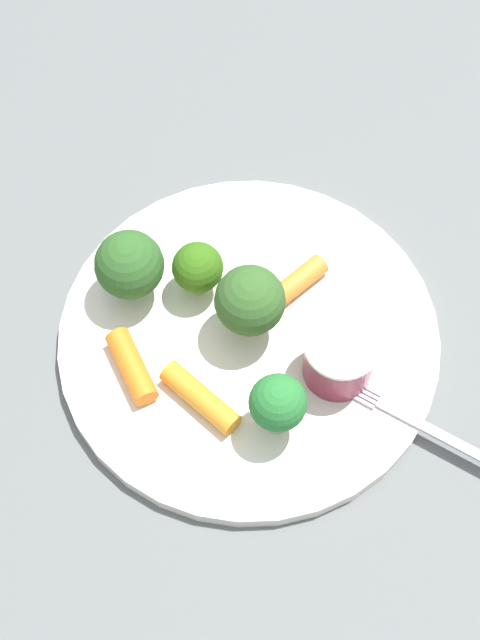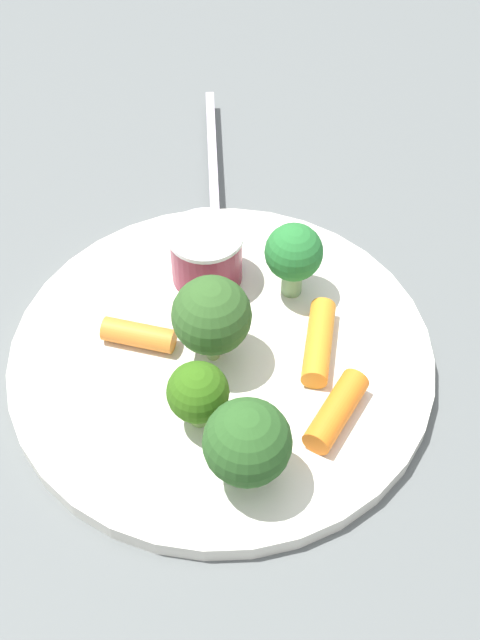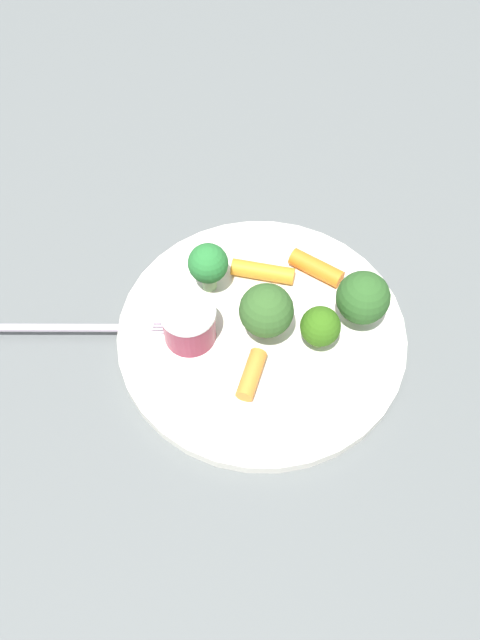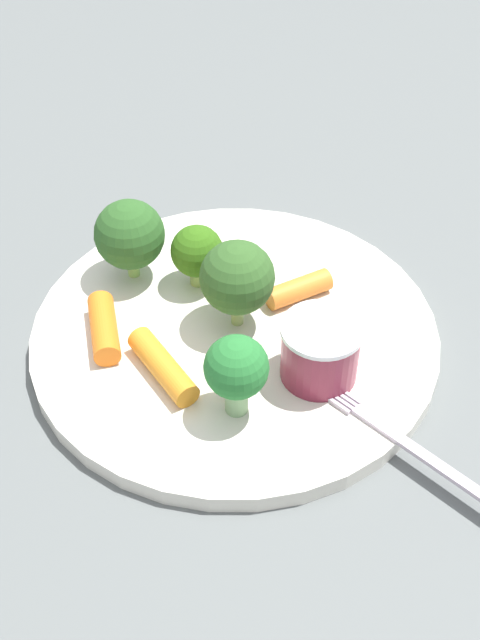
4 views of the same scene
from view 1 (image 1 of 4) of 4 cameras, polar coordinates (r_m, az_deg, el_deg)
ground_plane at (r=0.67m, az=0.53°, el=-1.39°), size 2.40×2.40×0.00m
plate at (r=0.66m, az=0.53°, el=-1.15°), size 0.26×0.26×0.01m
sauce_cup at (r=0.63m, az=5.95°, el=-2.26°), size 0.05×0.05×0.04m
broccoli_floret_0 at (r=0.63m, az=0.45°, el=1.16°), size 0.05×0.05×0.06m
broccoli_floret_1 at (r=0.65m, az=-6.63°, el=3.29°), size 0.05×0.05×0.06m
broccoli_floret_2 at (r=0.65m, az=-2.54°, el=3.11°), size 0.04×0.04×0.05m
broccoli_floret_3 at (r=0.60m, az=2.27°, el=-5.02°), size 0.04×0.04×0.05m
carrot_stick_0 at (r=0.67m, az=3.48°, el=2.31°), size 0.04×0.04×0.02m
carrot_stick_1 at (r=0.63m, az=-2.38°, el=-4.67°), size 0.05×0.06×0.02m
carrot_stick_2 at (r=0.64m, az=-6.48°, el=-2.77°), size 0.05×0.04×0.02m
fork at (r=0.64m, az=13.69°, el=-7.66°), size 0.10×0.18×0.00m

